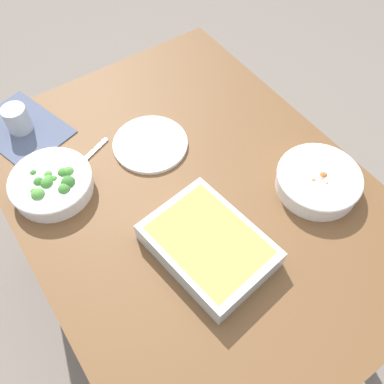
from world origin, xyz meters
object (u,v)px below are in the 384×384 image
broccoli_bowl (52,183)px  side_plate (150,144)px  spoon_by_stew (307,196)px  spoon_by_broccoli (81,163)px  stew_bowl (318,181)px  baking_dish (209,245)px  drink_cup (18,120)px

broccoli_bowl → side_plate: size_ratio=1.02×
side_plate → spoon_by_stew: (0.40, 0.25, -0.00)m
broccoli_bowl → spoon_by_broccoli: broccoli_bowl is taller
spoon_by_stew → stew_bowl: bearing=103.6°
baking_dish → broccoli_bowl: bearing=-148.7°
spoon_by_stew → spoon_by_broccoli: bearing=-134.8°
broccoli_bowl → side_plate: bearing=87.6°
side_plate → drink_cup: bearing=-133.8°
drink_cup → side_plate: (0.28, 0.29, -0.03)m
side_plate → spoon_by_broccoli: 0.21m
broccoli_bowl → drink_cup: bearing=177.6°
stew_bowl → baking_dish: 0.36m
side_plate → spoon_by_stew: size_ratio=1.26×
drink_cup → spoon_by_broccoli: bearing=21.2°
spoon_by_broccoli → broccoli_bowl: bearing=-68.1°
stew_bowl → broccoli_bowl: size_ratio=1.02×
drink_cup → baking_dish: bearing=19.1°
spoon_by_broccoli → drink_cup: bearing=-158.8°
drink_cup → spoon_by_broccoli: (0.23, 0.09, -0.03)m
broccoli_bowl → baking_dish: size_ratio=0.69×
broccoli_bowl → spoon_by_stew: (0.41, 0.55, -0.03)m
side_plate → spoon_by_stew: 0.47m
baking_dish → drink_cup: (-0.66, -0.23, 0.00)m
baking_dish → spoon_by_broccoli: 0.45m
baking_dish → side_plate: bearing=170.5°
baking_dish → spoon_by_stew: size_ratio=1.87×
stew_bowl → side_plate: bearing=-142.9°
spoon_by_stew → broccoli_bowl: bearing=-126.7°
spoon_by_broccoli → side_plate: bearing=75.4°
side_plate → spoon_by_broccoli: (-0.05, -0.20, -0.00)m
broccoli_bowl → baking_dish: 0.46m
side_plate → spoon_by_broccoli: bearing=-104.6°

